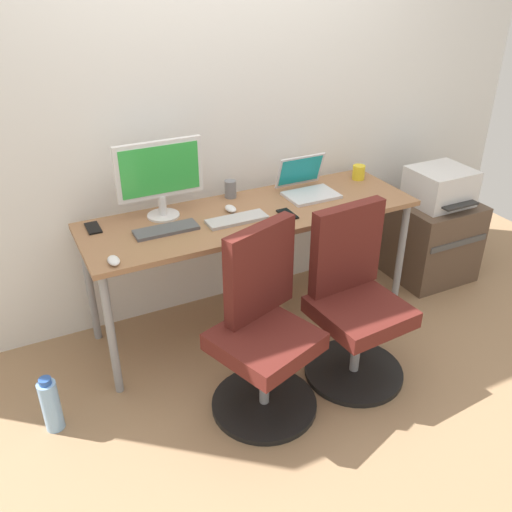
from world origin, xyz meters
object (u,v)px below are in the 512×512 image
(side_cabinet, at_px, (431,239))
(water_bottle_on_floor, at_px, (51,405))
(office_chair_left, at_px, (263,332))
(open_laptop, at_px, (307,185))
(desktop_monitor, at_px, (160,174))
(printer, at_px, (440,186))
(office_chair_right, at_px, (354,304))
(coffee_mug, at_px, (359,172))

(side_cabinet, bearing_deg, water_bottle_on_floor, -172.86)
(office_chair_left, bearing_deg, open_laptop, 47.64)
(office_chair_left, distance_m, desktop_monitor, 1.02)
(printer, bearing_deg, office_chair_left, -159.87)
(office_chair_right, xyz_separation_m, coffee_mug, (0.56, 0.79, 0.38))
(desktop_monitor, distance_m, coffee_mug, 1.33)
(office_chair_left, bearing_deg, office_chair_right, 0.35)
(water_bottle_on_floor, distance_m, coffee_mug, 2.26)
(office_chair_left, xyz_separation_m, printer, (1.63, 0.60, 0.25))
(desktop_monitor, bearing_deg, printer, -6.49)
(office_chair_left, height_order, office_chair_right, same)
(coffee_mug, bearing_deg, water_bottle_on_floor, -166.00)
(desktop_monitor, bearing_deg, coffee_mug, -0.65)
(printer, bearing_deg, open_laptop, 171.59)
(printer, relative_size, coffee_mug, 4.35)
(office_chair_left, height_order, desktop_monitor, desktop_monitor)
(office_chair_left, relative_size, water_bottle_on_floor, 3.03)
(office_chair_right, height_order, water_bottle_on_floor, office_chair_right)
(office_chair_right, relative_size, desktop_monitor, 1.96)
(printer, distance_m, coffee_mug, 0.58)
(office_chair_left, relative_size, printer, 2.35)
(office_chair_left, xyz_separation_m, water_bottle_on_floor, (-1.01, 0.27, -0.28))
(office_chair_right, bearing_deg, coffee_mug, 54.81)
(office_chair_left, height_order, side_cabinet, office_chair_left)
(office_chair_left, xyz_separation_m, desktop_monitor, (-0.21, 0.81, 0.58))
(coffee_mug, bearing_deg, printer, -20.03)
(water_bottle_on_floor, relative_size, open_laptop, 1.00)
(office_chair_right, bearing_deg, office_chair_left, -179.65)
(desktop_monitor, distance_m, open_laptop, 0.91)
(printer, bearing_deg, water_bottle_on_floor, -172.88)
(side_cabinet, distance_m, open_laptop, 1.10)
(office_chair_right, xyz_separation_m, side_cabinet, (1.09, 0.60, -0.14))
(office_chair_left, height_order, coffee_mug, office_chair_left)
(open_laptop, bearing_deg, coffee_mug, 7.17)
(office_chair_left, relative_size, desktop_monitor, 1.96)
(side_cabinet, bearing_deg, coffee_mug, 160.05)
(office_chair_right, height_order, side_cabinet, office_chair_right)
(printer, xyz_separation_m, coffee_mug, (-0.53, 0.19, 0.12))
(printer, distance_m, water_bottle_on_floor, 2.71)
(water_bottle_on_floor, bearing_deg, desktop_monitor, 34.21)
(office_chair_right, xyz_separation_m, desktop_monitor, (-0.75, 0.80, 0.58))
(office_chair_right, distance_m, printer, 1.27)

